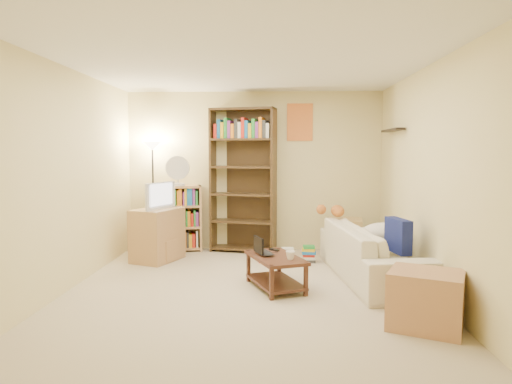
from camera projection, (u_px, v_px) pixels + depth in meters
room at (246, 146)px, 4.97m from camera, size 4.50×4.54×2.52m
sofa at (374, 252)px, 5.61m from camera, size 2.40×1.36×0.65m
navy_pillow at (398, 236)px, 5.12m from camera, size 0.21×0.44×0.38m
cream_blanket at (386, 233)px, 5.66m from camera, size 0.59×0.42×0.25m
tabby_cat at (335, 211)px, 6.40m from camera, size 0.51×0.22×0.18m
coffee_table at (276, 268)px, 5.19m from camera, size 0.75×0.96×0.38m
laptop at (268, 253)px, 5.28m from camera, size 0.49×0.45×0.03m
laptop_screen at (259, 245)px, 5.23m from camera, size 0.12×0.27×0.19m
mug at (290, 255)px, 5.00m from camera, size 0.20×0.20×0.09m
tv_remote at (274, 250)px, 5.47m from camera, size 0.13×0.15×0.02m
tv_stand at (157, 235)px, 6.52m from camera, size 0.72×0.83×0.75m
television at (157, 196)px, 6.48m from camera, size 0.72×0.55×0.38m
tall_bookshelf at (243, 177)px, 7.05m from camera, size 1.05×0.53×2.22m
short_bookshelf at (175, 218)px, 7.15m from camera, size 0.86×0.50×1.03m
desk_fan at (178, 171)px, 7.03m from camera, size 0.37×0.21×0.46m
floor_lamp at (153, 164)px, 7.09m from camera, size 0.29×0.29×1.71m
side_table at (345, 237)px, 6.81m from camera, size 0.56×0.56×0.56m
end_cabinet at (426, 300)px, 4.01m from camera, size 0.77×0.72×0.51m
book_stacks at (290, 255)px, 6.43m from camera, size 0.81×0.20×0.24m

